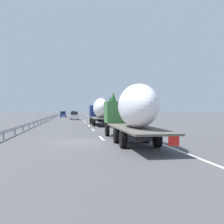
% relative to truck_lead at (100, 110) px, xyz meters
% --- Properties ---
extents(ground_plane, '(260.00, 260.00, 0.00)m').
position_rel_truck_lead_xyz_m(ground_plane, '(20.00, 3.60, -2.35)').
color(ground_plane, '#4C4C4F').
extents(lane_stripe_0, '(3.20, 0.20, 0.01)m').
position_rel_truck_lead_xyz_m(lane_stripe_0, '(-18.00, 1.80, -2.34)').
color(lane_stripe_0, white).
rests_on(lane_stripe_0, ground_plane).
extents(lane_stripe_1, '(3.20, 0.20, 0.01)m').
position_rel_truck_lead_xyz_m(lane_stripe_1, '(-9.06, 1.80, -2.34)').
color(lane_stripe_1, white).
rests_on(lane_stripe_1, ground_plane).
extents(lane_stripe_2, '(3.20, 0.20, 0.01)m').
position_rel_truck_lead_xyz_m(lane_stripe_2, '(-1.68, 1.80, -2.34)').
color(lane_stripe_2, white).
rests_on(lane_stripe_2, ground_plane).
extents(lane_stripe_3, '(3.20, 0.20, 0.01)m').
position_rel_truck_lead_xyz_m(lane_stripe_3, '(7.28, 1.80, -2.34)').
color(lane_stripe_3, white).
rests_on(lane_stripe_3, ground_plane).
extents(lane_stripe_4, '(3.20, 0.20, 0.01)m').
position_rel_truck_lead_xyz_m(lane_stripe_4, '(14.37, 1.80, -2.34)').
color(lane_stripe_4, white).
rests_on(lane_stripe_4, ground_plane).
extents(lane_stripe_5, '(3.20, 0.20, 0.01)m').
position_rel_truck_lead_xyz_m(lane_stripe_5, '(32.62, 1.80, -2.34)').
color(lane_stripe_5, white).
rests_on(lane_stripe_5, ground_plane).
extents(edge_line_right, '(110.00, 0.20, 0.01)m').
position_rel_truck_lead_xyz_m(edge_line_right, '(25.00, -1.90, -2.34)').
color(edge_line_right, white).
rests_on(edge_line_right, ground_plane).
extents(truck_lead, '(12.43, 2.55, 4.09)m').
position_rel_truck_lead_xyz_m(truck_lead, '(0.00, 0.00, 0.00)').
color(truck_lead, navy).
rests_on(truck_lead, ground_plane).
extents(truck_trailing, '(13.59, 2.55, 4.07)m').
position_rel_truck_lead_xyz_m(truck_trailing, '(-21.29, 0.00, -0.02)').
color(truck_trailing, '#387038').
rests_on(truck_trailing, ground_plane).
extents(car_white_van, '(4.28, 1.82, 1.91)m').
position_rel_truck_lead_xyz_m(car_white_van, '(21.99, 3.74, -1.39)').
color(car_white_van, white).
rests_on(car_white_van, ground_plane).
extents(car_blue_sedan, '(4.31, 1.80, 1.83)m').
position_rel_truck_lead_xyz_m(car_blue_sedan, '(42.79, 7.01, -1.42)').
color(car_blue_sedan, '#28479E').
rests_on(car_blue_sedan, ground_plane).
extents(car_silver_hatch, '(4.17, 1.79, 1.77)m').
position_rel_truck_lead_xyz_m(car_silver_hatch, '(68.60, 3.54, -1.45)').
color(car_silver_hatch, '#ADB2B7').
rests_on(car_silver_hatch, ground_plane).
extents(road_sign, '(0.10, 0.90, 2.96)m').
position_rel_truck_lead_xyz_m(road_sign, '(16.77, -3.10, -0.29)').
color(road_sign, gray).
rests_on(road_sign, ground_plane).
extents(tree_0, '(3.15, 3.15, 6.46)m').
position_rel_truck_lead_xyz_m(tree_0, '(39.39, -7.55, 1.63)').
color(tree_0, '#472D19').
rests_on(tree_0, ground_plane).
extents(tree_1, '(3.36, 3.36, 6.03)m').
position_rel_truck_lead_xyz_m(tree_1, '(16.70, -7.77, 1.61)').
color(tree_1, '#472D19').
rests_on(tree_1, ground_plane).
extents(tree_2, '(2.96, 2.96, 6.51)m').
position_rel_truck_lead_xyz_m(tree_2, '(64.07, -7.74, 1.82)').
color(tree_2, '#472D19').
rests_on(tree_2, ground_plane).
extents(tree_3, '(3.27, 3.27, 7.33)m').
position_rel_truck_lead_xyz_m(tree_3, '(33.48, -7.50, 2.31)').
color(tree_3, '#472D19').
rests_on(tree_3, ground_plane).
extents(tree_4, '(3.80, 3.80, 6.95)m').
position_rel_truck_lead_xyz_m(tree_4, '(14.98, -7.81, 2.07)').
color(tree_4, '#472D19').
rests_on(tree_4, ground_plane).
extents(guardrail_median, '(94.00, 0.10, 0.76)m').
position_rel_truck_lead_xyz_m(guardrail_median, '(23.00, 9.60, -1.77)').
color(guardrail_median, '#9EA0A5').
rests_on(guardrail_median, ground_plane).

